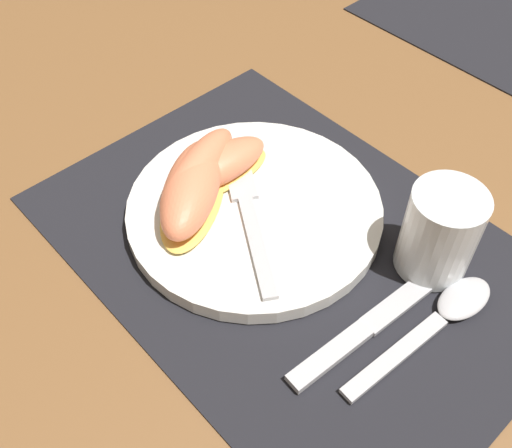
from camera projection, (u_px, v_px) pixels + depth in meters
The scene contains 10 objects.
ground_plane at pixel (289, 247), 0.57m from camera, with size 3.00×3.00×0.00m, color brown.
placemat at pixel (289, 246), 0.57m from camera, with size 0.47×0.33×0.00m.
plate at pixel (253, 211), 0.58m from camera, with size 0.25×0.25×0.02m.
juice_glass at pixel (438, 236), 0.52m from camera, with size 0.07×0.07×0.09m.
knife at pixel (379, 318), 0.51m from camera, with size 0.03×0.21×0.01m.
spoon at pixel (446, 313), 0.51m from camera, with size 0.04×0.17×0.01m.
fork at pixel (247, 205), 0.57m from camera, with size 0.17×0.12×0.00m.
citrus_wedge_0 at pixel (218, 167), 0.59m from camera, with size 0.05×0.12×0.03m.
citrus_wedge_1 at pixel (198, 174), 0.58m from camera, with size 0.09×0.14×0.04m.
citrus_wedge_2 at pixel (192, 190), 0.57m from camera, with size 0.13×0.14×0.04m.
Camera 1 is at (0.24, -0.26, 0.45)m, focal length 42.00 mm.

